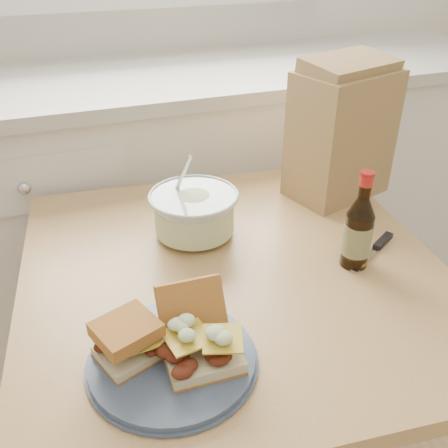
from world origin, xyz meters
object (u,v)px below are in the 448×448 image
object	(u,v)px
plate	(172,360)
coleslaw_bowl	(194,215)
dining_table	(234,307)
paper_bag	(341,135)
beer_bottle	(358,232)

from	to	relation	value
plate	coleslaw_bowl	xyz separation A→B (m)	(0.15, 0.37, 0.04)
dining_table	plate	world-z (taller)	plate
dining_table	paper_bag	world-z (taller)	paper_bag
plate	beer_bottle	bearing A→B (deg)	17.93
coleslaw_bowl	paper_bag	bearing A→B (deg)	10.40
dining_table	paper_bag	distance (m)	0.52
beer_bottle	coleslaw_bowl	bearing A→B (deg)	139.94
dining_table	coleslaw_bowl	bearing A→B (deg)	109.86
dining_table	beer_bottle	size ratio (longest dim) A/B	4.45
beer_bottle	paper_bag	world-z (taller)	paper_bag
coleslaw_bowl	paper_bag	xyz separation A→B (m)	(0.42, 0.08, 0.11)
coleslaw_bowl	beer_bottle	distance (m)	0.36
dining_table	plate	size ratio (longest dim) A/B	3.51
coleslaw_bowl	paper_bag	distance (m)	0.44
beer_bottle	paper_bag	xyz separation A→B (m)	(0.13, 0.30, 0.08)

